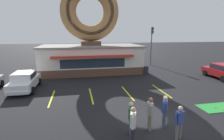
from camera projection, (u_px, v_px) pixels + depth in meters
The scene contains 17 objects.
ground_plane at pixel (163, 122), 9.76m from camera, with size 160.00×160.00×0.00m, color black.
donut_shop_building at pixel (91, 42), 21.82m from camera, with size 12.30×6.75×10.96m.
mini_donut_mid_right at pixel (215, 107), 11.52m from camera, with size 0.13×0.13×0.04m, color #A5724C.
mini_donut_far_left at pixel (223, 109), 11.25m from camera, with size 0.13×0.13×0.04m, color #E5C666.
car_red at pixel (222, 71), 18.88m from camera, with size 2.16×4.64×1.60m.
car_white at pixel (25, 80), 15.06m from camera, with size 2.00×4.57×1.60m.
pedestrian_blue_sweater_man at pixel (179, 121), 7.97m from camera, with size 0.57×0.34×1.64m.
pedestrian_hooded_kid at pixel (165, 110), 9.07m from camera, with size 0.42×0.50×1.71m.
pedestrian_leather_jacket_man at pixel (133, 124), 7.58m from camera, with size 0.36×0.56×1.76m.
pedestrian_clipboard_woman at pixel (150, 112), 8.74m from camera, with size 0.30×0.59×1.74m.
pedestrian_beanie_man at pixel (131, 116), 8.42m from camera, with size 0.34×0.58×1.66m.
trash_bin at pixel (146, 70), 20.80m from camera, with size 0.57×0.57×0.97m.
traffic_light_pole at pixel (152, 41), 26.56m from camera, with size 0.28×0.47×5.80m.
parking_stripe_far_left at pixel (52, 98), 13.28m from camera, with size 0.12×3.60×0.01m, color yellow.
parking_stripe_left at pixel (91, 95), 13.86m from camera, with size 0.12×3.60×0.01m, color yellow.
parking_stripe_mid_left at pixel (127, 93), 14.44m from camera, with size 0.12×3.60×0.01m, color yellow.
parking_stripe_centre at pixel (161, 91), 15.01m from camera, with size 0.12×3.60×0.01m, color yellow.
Camera 1 is at (-4.57, -8.21, 4.85)m, focal length 28.00 mm.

